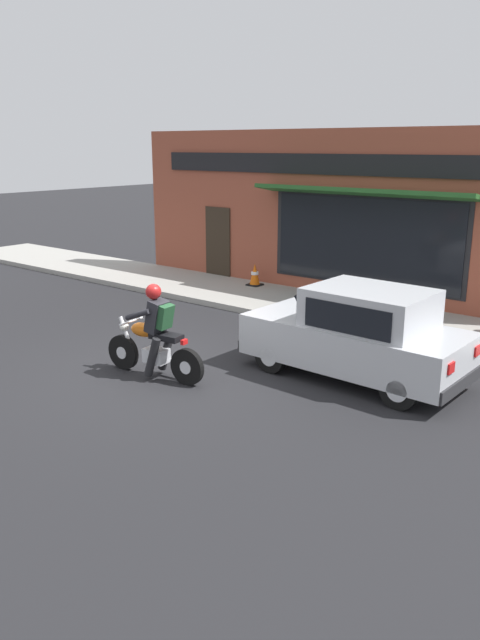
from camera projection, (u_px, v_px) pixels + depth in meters
ground_plane at (164, 371)px, 10.86m from camera, size 80.00×80.00×0.00m
sidewalk_curb at (224, 291)px, 16.54m from camera, size 2.60×22.00×0.14m
storefront_building at (321, 214)px, 15.95m from camera, size 1.25×11.65×4.20m
motorcycle_with_rider at (154, 339)px, 10.43m from camera, size 0.61×2.02×1.62m
car_hatchback at (358, 335)px, 10.36m from camera, size 1.76×3.83×1.57m
traffic_cone at (255, 275)px, 16.79m from camera, size 0.36×0.36×0.60m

